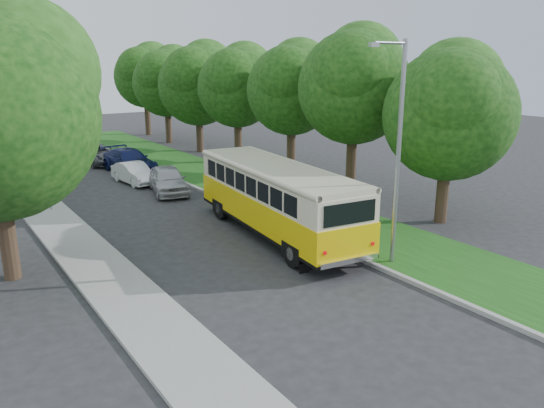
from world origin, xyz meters
TOP-DOWN VIEW (x-y plane):
  - ground at (0.00, 0.00)m, footprint 120.00×120.00m
  - curb at (3.60, 5.00)m, footprint 0.20×70.00m
  - grass_verge at (5.95, 5.00)m, footprint 4.50×70.00m
  - sidewalk at (-4.80, 5.00)m, footprint 2.20×70.00m
  - treeline at (3.15, 17.99)m, footprint 24.27×41.91m
  - lamppost_near at (4.21, -2.50)m, footprint 1.71×0.16m
  - lamppost_far at (-4.70, 16.00)m, footprint 1.71×0.16m
  - warning_sign at (-4.50, 11.98)m, footprint 0.56×0.10m
  - vintage_bus at (2.67, 2.62)m, footprint 3.87×10.79m
  - car_silver at (1.93, 12.38)m, footprint 2.84×4.79m
  - car_white at (1.19, 15.74)m, footprint 1.77×4.00m
  - car_blue at (2.12, 19.21)m, footprint 2.63×5.50m
  - car_grey at (1.22, 23.43)m, footprint 3.16×5.35m

SIDE VIEW (x-z plane):
  - ground at x=0.00m, z-range 0.00..0.00m
  - sidewalk at x=-4.80m, z-range 0.00..0.12m
  - grass_verge at x=5.95m, z-range 0.00..0.13m
  - curb at x=3.60m, z-range 0.00..0.15m
  - car_white at x=1.19m, z-range 0.00..1.28m
  - car_grey at x=1.22m, z-range 0.00..1.39m
  - car_silver at x=1.93m, z-range 0.00..1.53m
  - car_blue at x=2.12m, z-range 0.00..1.54m
  - vintage_bus at x=2.67m, z-range 0.00..3.14m
  - warning_sign at x=-4.50m, z-range 0.46..2.96m
  - lamppost_far at x=-4.70m, z-range 0.37..7.87m
  - lamppost_near at x=4.21m, z-range 0.37..8.37m
  - treeline at x=3.15m, z-range 1.20..10.66m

